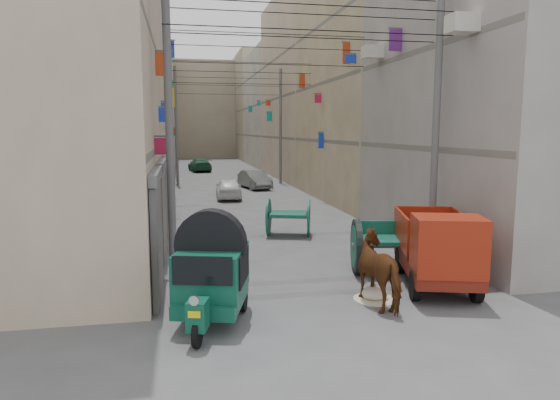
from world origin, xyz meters
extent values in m
plane|color=#4B4C4E|center=(0.00, 0.00, 0.00)|extent=(140.00, 140.00, 0.00)
cube|color=slate|center=(-4.12, 8.00, 3.20)|extent=(0.25, 9.80, 0.18)
cube|color=slate|center=(-4.12, 8.00, 6.20)|extent=(0.25, 9.80, 0.18)
cube|color=beige|center=(-8.00, 19.00, 6.00)|extent=(8.00, 12.00, 12.00)
cube|color=slate|center=(-4.12, 19.00, 3.20)|extent=(0.25, 11.76, 0.18)
cube|color=slate|center=(-4.12, 19.00, 6.20)|extent=(0.25, 11.76, 0.18)
cube|color=slate|center=(-4.12, 19.00, 9.20)|extent=(0.25, 11.76, 0.18)
cube|color=#9F967D|center=(-8.00, 32.00, 7.00)|extent=(8.00, 14.00, 14.00)
cube|color=slate|center=(-4.12, 32.00, 3.20)|extent=(0.25, 13.72, 0.18)
cube|color=slate|center=(-4.12, 32.00, 6.20)|extent=(0.25, 13.72, 0.18)
cube|color=slate|center=(-4.12, 32.00, 9.20)|extent=(0.25, 13.72, 0.18)
cube|color=#A09A96|center=(-8.00, 46.00, 5.90)|extent=(8.00, 14.00, 11.80)
cube|color=slate|center=(-4.12, 46.00, 3.20)|extent=(0.25, 13.72, 0.18)
cube|color=slate|center=(-4.12, 46.00, 6.20)|extent=(0.25, 13.72, 0.18)
cube|color=slate|center=(-4.12, 46.00, 9.20)|extent=(0.25, 13.72, 0.18)
cube|color=#C4B288|center=(-8.00, 59.00, 6.75)|extent=(8.00, 12.00, 13.50)
cube|color=slate|center=(-4.12, 59.00, 3.20)|extent=(0.25, 11.76, 0.18)
cube|color=slate|center=(-4.12, 59.00, 6.20)|extent=(0.25, 11.76, 0.18)
cube|color=slate|center=(-4.12, 59.00, 9.20)|extent=(0.25, 11.76, 0.18)
cube|color=#A09A96|center=(8.00, 8.00, 6.50)|extent=(8.00, 10.00, 13.00)
cube|color=slate|center=(4.12, 8.00, 3.20)|extent=(0.25, 9.80, 0.18)
cube|color=slate|center=(4.12, 8.00, 6.20)|extent=(0.25, 9.80, 0.18)
cube|color=#C4B288|center=(8.00, 19.00, 6.00)|extent=(8.00, 12.00, 12.00)
cube|color=slate|center=(4.12, 19.00, 3.20)|extent=(0.25, 11.76, 0.18)
cube|color=slate|center=(4.12, 19.00, 6.20)|extent=(0.25, 11.76, 0.18)
cube|color=slate|center=(4.12, 19.00, 9.20)|extent=(0.25, 11.76, 0.18)
cube|color=#C3AD93|center=(8.00, 32.00, 7.00)|extent=(8.00, 14.00, 14.00)
cube|color=slate|center=(4.12, 32.00, 3.20)|extent=(0.25, 13.72, 0.18)
cube|color=slate|center=(4.12, 32.00, 6.20)|extent=(0.25, 13.72, 0.18)
cube|color=slate|center=(4.12, 32.00, 9.20)|extent=(0.25, 13.72, 0.18)
cube|color=beige|center=(8.00, 46.00, 5.90)|extent=(8.00, 14.00, 11.80)
cube|color=slate|center=(4.12, 46.00, 3.20)|extent=(0.25, 13.72, 0.18)
cube|color=slate|center=(4.12, 46.00, 6.20)|extent=(0.25, 13.72, 0.18)
cube|color=slate|center=(4.12, 46.00, 9.20)|extent=(0.25, 13.72, 0.18)
cube|color=#9F967D|center=(8.00, 59.00, 6.75)|extent=(8.00, 12.00, 13.50)
cube|color=slate|center=(4.12, 59.00, 3.20)|extent=(0.25, 11.76, 0.18)
cube|color=slate|center=(4.12, 59.00, 6.20)|extent=(0.25, 11.76, 0.18)
cube|color=slate|center=(4.12, 59.00, 9.20)|extent=(0.25, 11.76, 0.18)
cube|color=#9F967D|center=(0.00, 66.00, 6.50)|extent=(22.00, 10.00, 13.00)
cube|color=#4B4B50|center=(-3.92, 4.80, 1.30)|extent=(0.12, 3.00, 2.60)
cube|color=#5C5C5E|center=(-3.90, 4.80, 2.75)|extent=(0.18, 3.20, 0.25)
cube|color=#4B4B50|center=(-3.92, 8.50, 1.30)|extent=(0.12, 3.00, 2.60)
cube|color=#5C5C5E|center=(-3.90, 8.50, 2.75)|extent=(0.18, 3.20, 0.25)
cube|color=#4B4B50|center=(-3.92, 12.20, 1.30)|extent=(0.12, 3.00, 2.60)
cube|color=#5C5C5E|center=(-3.90, 12.20, 2.75)|extent=(0.18, 3.20, 0.25)
cube|color=#4B4B50|center=(-3.92, 16.00, 1.30)|extent=(0.12, 3.00, 2.60)
cube|color=#5C5C5E|center=(-3.90, 16.00, 2.75)|extent=(0.18, 3.20, 0.25)
cube|color=#BA3B15|center=(3.81, 34.28, 5.98)|extent=(0.38, 0.08, 0.41)
cube|color=#1C38C4|center=(-3.86, 41.61, 3.62)|extent=(0.27, 0.08, 0.71)
cube|color=#BD1945|center=(-3.78, 6.43, 3.35)|extent=(0.44, 0.08, 0.42)
cube|color=gold|center=(-3.77, 15.80, 5.17)|extent=(0.45, 0.08, 0.84)
cube|color=#0E9D90|center=(3.79, 44.88, 5.91)|extent=(0.41, 0.08, 0.59)
cube|color=#1C38C4|center=(-3.81, 9.76, 4.24)|extent=(0.38, 0.08, 0.44)
cube|color=#0E9D90|center=(3.78, 33.54, 4.85)|extent=(0.43, 0.08, 0.72)
cube|color=#0E9D90|center=(3.86, 39.62, 6.25)|extent=(0.28, 0.08, 0.44)
cube|color=#1C38C4|center=(-3.76, 20.00, 7.85)|extent=(0.48, 0.08, 0.84)
cube|color=#BA3B15|center=(-3.85, 38.07, 3.67)|extent=(0.31, 0.08, 0.44)
cube|color=#BD1945|center=(3.82, 19.02, 5.41)|extent=(0.35, 0.08, 0.45)
cube|color=#BA3B15|center=(3.83, 22.65, 6.65)|extent=(0.34, 0.08, 0.79)
cube|color=#1C38C4|center=(-3.86, 12.02, 4.50)|extent=(0.28, 0.08, 0.52)
cube|color=gold|center=(-3.86, 29.62, 6.26)|extent=(0.28, 0.08, 0.74)
cube|color=#1C38C4|center=(3.87, 18.51, 3.22)|extent=(0.26, 0.08, 0.80)
cube|color=#0E9D90|center=(3.83, 9.37, 6.69)|extent=(0.34, 0.08, 0.55)
cube|color=#BA3B15|center=(-3.76, 8.55, 5.67)|extent=(0.47, 0.08, 0.67)
cube|color=green|center=(-3.80, 21.15, 6.14)|extent=(0.40, 0.08, 0.47)
cube|color=gold|center=(-3.84, 21.66, 5.24)|extent=(0.32, 0.08, 0.55)
cube|color=#1C38C4|center=(3.76, 13.74, 6.73)|extent=(0.47, 0.08, 0.35)
cube|color=#BA3B15|center=(3.84, 14.58, 7.07)|extent=(0.32, 0.08, 0.89)
cube|color=#62227C|center=(3.78, 9.29, 6.73)|extent=(0.44, 0.08, 0.69)
cube|color=#BA3B15|center=(-4.06, 6.00, 3.00)|extent=(0.10, 3.20, 0.80)
cube|color=gold|center=(-4.06, 15.00, 3.00)|extent=(0.10, 3.20, 0.80)
cube|color=#62227C|center=(-4.06, 27.00, 3.00)|extent=(0.10, 3.20, 0.80)
cube|color=green|center=(-4.06, 39.00, 3.00)|extent=(0.10, 3.20, 0.80)
cube|color=#62227C|center=(4.06, 6.00, 3.00)|extent=(0.10, 3.20, 0.80)
cube|color=#BA3B15|center=(4.06, 15.00, 3.00)|extent=(0.10, 3.20, 0.80)
cube|color=#BA3B15|center=(4.06, 27.00, 3.00)|extent=(0.10, 3.20, 0.80)
cube|color=#1C38C4|center=(4.06, 39.00, 3.00)|extent=(0.10, 3.20, 0.80)
cube|color=beige|center=(3.65, 5.00, 6.40)|extent=(0.70, 0.55, 0.45)
cube|color=beige|center=(3.65, 11.00, 6.60)|extent=(0.70, 0.55, 0.45)
cylinder|color=#5C5C5E|center=(-3.60, 6.00, 4.00)|extent=(0.20, 0.20, 8.00)
cylinder|color=#5C5C5E|center=(3.60, 6.00, 4.00)|extent=(0.20, 0.20, 8.00)
cylinder|color=#5C5C5E|center=(-3.60, 28.00, 4.00)|extent=(0.20, 0.20, 8.00)
cylinder|color=#5C5C5E|center=(3.60, 28.00, 4.00)|extent=(0.20, 0.20, 8.00)
cylinder|color=black|center=(0.00, 5.50, 6.20)|extent=(7.40, 0.02, 0.02)
cylinder|color=black|center=(0.00, 5.50, 6.80)|extent=(7.40, 0.02, 0.02)
cylinder|color=black|center=(0.00, 6.50, 6.20)|extent=(7.40, 0.02, 0.02)
cylinder|color=black|center=(0.00, 6.50, 6.80)|extent=(7.40, 0.02, 0.02)
cylinder|color=black|center=(0.00, 12.00, 6.20)|extent=(7.40, 0.02, 0.02)
cylinder|color=black|center=(0.00, 12.00, 6.80)|extent=(7.40, 0.02, 0.02)
cylinder|color=black|center=(0.00, 12.00, 7.30)|extent=(7.40, 0.02, 0.02)
cylinder|color=black|center=(0.00, 20.00, 6.20)|extent=(7.40, 0.02, 0.02)
cylinder|color=black|center=(0.00, 20.00, 6.80)|extent=(7.40, 0.02, 0.02)
cylinder|color=black|center=(0.00, 20.00, 7.30)|extent=(7.40, 0.02, 0.02)
cylinder|color=black|center=(0.00, 28.00, 6.20)|extent=(7.40, 0.02, 0.02)
cylinder|color=black|center=(0.00, 28.00, 6.80)|extent=(7.40, 0.02, 0.02)
cylinder|color=black|center=(0.00, 28.00, 7.30)|extent=(7.40, 0.02, 0.02)
cylinder|color=black|center=(-3.14, 1.58, 0.27)|extent=(0.25, 0.55, 0.54)
cylinder|color=black|center=(-3.16, 3.47, 0.27)|extent=(0.25, 0.55, 0.54)
cylinder|color=black|center=(-2.14, 3.19, 0.27)|extent=(0.25, 0.55, 0.54)
cube|color=#0C4836|center=(-2.80, 2.78, 0.46)|extent=(1.64, 2.07, 0.27)
cube|color=#0C4836|center=(-3.12, 1.62, 0.58)|extent=(0.44, 0.51, 0.53)
cylinder|color=silver|center=(-3.18, 1.41, 0.91)|extent=(0.18, 0.09, 0.17)
cube|color=yellow|center=(-3.19, 1.39, 0.67)|extent=(0.21, 0.08, 0.12)
cube|color=#0C4836|center=(-2.79, 2.82, 1.01)|extent=(1.64, 1.90, 0.91)
cube|color=black|center=(-3.01, 2.02, 1.25)|extent=(1.08, 0.35, 0.53)
cube|color=black|center=(-3.40, 2.99, 1.10)|extent=(0.34, 1.12, 0.62)
cube|color=black|center=(-2.18, 2.65, 1.10)|extent=(0.34, 1.12, 0.62)
cube|color=white|center=(-3.02, 1.99, 0.53)|extent=(1.17, 0.37, 0.06)
cylinder|color=black|center=(1.14, 5.39, 0.72)|extent=(0.46, 1.45, 1.45)
cylinder|color=#135342|center=(1.14, 5.39, 0.72)|extent=(0.41, 1.14, 1.13)
cylinder|color=#5C5C5E|center=(1.14, 5.39, 0.72)|extent=(0.26, 0.23, 0.19)
cylinder|color=black|center=(2.46, 5.10, 0.72)|extent=(0.46, 1.45, 1.45)
cylinder|color=#135342|center=(2.46, 5.10, 0.72)|extent=(0.41, 1.14, 1.13)
cylinder|color=#5C5C5E|center=(2.46, 5.10, 0.72)|extent=(0.26, 0.23, 0.19)
cylinder|color=#5C5C5E|center=(1.80, 5.25, 0.72)|extent=(1.38, 0.38, 0.08)
cube|color=#135342|center=(1.80, 5.25, 0.91)|extent=(1.31, 1.35, 0.10)
cube|color=#135342|center=(1.91, 5.75, 1.14)|extent=(1.08, 0.31, 0.36)
cylinder|color=#135342|center=(1.12, 4.07, 0.83)|extent=(0.58, 2.34, 0.07)
cylinder|color=#135342|center=(1.93, 3.89, 0.83)|extent=(0.58, 2.34, 0.07)
cylinder|color=black|center=(1.70, 3.11, 0.34)|extent=(0.36, 0.70, 0.67)
cylinder|color=black|center=(2.32, 5.26, 0.34)|extent=(0.36, 0.70, 0.67)
cylinder|color=black|center=(2.97, 2.74, 0.34)|extent=(0.36, 0.70, 0.67)
cylinder|color=black|center=(3.59, 4.89, 0.34)|extent=(0.36, 0.70, 0.67)
cube|color=#60180D|center=(2.64, 4.00, 0.56)|extent=(2.35, 3.64, 0.36)
cube|color=maroon|center=(2.32, 2.88, 1.27)|extent=(1.72, 1.44, 1.27)
cube|color=black|center=(2.18, 2.42, 1.37)|extent=(1.29, 0.43, 0.56)
cube|color=#60180D|center=(2.80, 4.54, 0.83)|extent=(2.09, 2.58, 0.12)
cube|color=maroon|center=(2.09, 4.74, 1.27)|extent=(0.68, 2.17, 0.87)
cube|color=maroon|center=(3.51, 4.33, 1.27)|extent=(0.68, 2.17, 0.87)
cube|color=maroon|center=(3.11, 5.59, 1.27)|extent=(1.48, 0.48, 0.87)
cylinder|color=#135342|center=(-0.31, 10.58, 0.67)|extent=(0.46, 1.30, 1.34)
cylinder|color=#135342|center=(1.08, 10.16, 0.67)|extent=(0.46, 1.30, 1.34)
cube|color=#135342|center=(0.39, 10.37, 0.79)|extent=(1.56, 1.46, 0.10)
cylinder|color=#5C5C5E|center=(0.39, 10.37, 0.67)|extent=(1.46, 0.51, 0.08)
ellipsoid|color=beige|center=(0.84, 3.32, 0.15)|extent=(0.60, 0.48, 0.30)
imported|color=brown|center=(0.88, 3.00, 0.78)|extent=(1.14, 1.97, 1.57)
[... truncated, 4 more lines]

